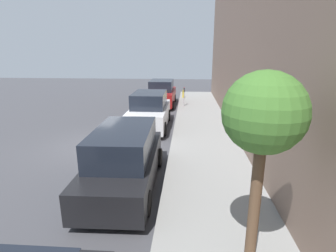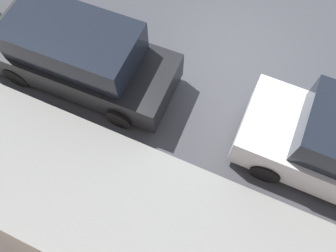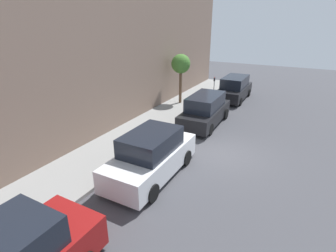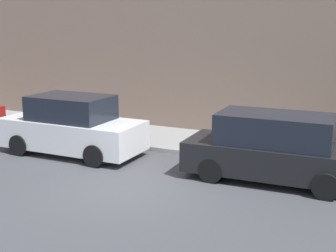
{
  "view_description": "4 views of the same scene",
  "coord_description": "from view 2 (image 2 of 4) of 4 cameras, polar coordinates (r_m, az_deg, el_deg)",
  "views": [
    {
      "loc": [
        4.2,
        -10.88,
        4.15
      ],
      "look_at": [
        3.38,
        0.1,
        1.0
      ],
      "focal_mm": 28.0,
      "sensor_mm": 36.0,
      "label": 1
    },
    {
      "loc": [
        6.0,
        0.66,
        7.58
      ],
      "look_at": [
        3.18,
        -0.6,
        1.0
      ],
      "focal_mm": 35.0,
      "sensor_mm": 36.0,
      "label": 2
    },
    {
      "loc": [
        -3.06,
        11.45,
        6.17
      ],
      "look_at": [
        2.99,
        0.19,
        1.0
      ],
      "focal_mm": 28.0,
      "sensor_mm": 36.0,
      "label": 3
    },
    {
      "loc": [
        -10.26,
        -6.1,
        4.36
      ],
      "look_at": [
        3.31,
        0.3,
        1.0
      ],
      "focal_mm": 50.0,
      "sensor_mm": 36.0,
      "label": 4
    }
  ],
  "objects": [
    {
      "name": "sidewalk",
      "position": [
        7.59,
        -1.69,
        -16.56
      ],
      "size": [
        3.1,
        32.0,
        0.15
      ],
      "color": "gray",
      "rests_on": "ground_plane"
    },
    {
      "name": "ground_plane",
      "position": [
        9.69,
        11.21,
        11.79
      ],
      "size": [
        60.0,
        60.0,
        0.0
      ],
      "primitive_type": "plane",
      "color": "#424247"
    },
    {
      "name": "parked_minivan_second",
      "position": [
        8.66,
        -15.22,
        11.7
      ],
      "size": [
        2.02,
        4.95,
        1.9
      ],
      "color": "black",
      "rests_on": "ground_plane"
    }
  ]
}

